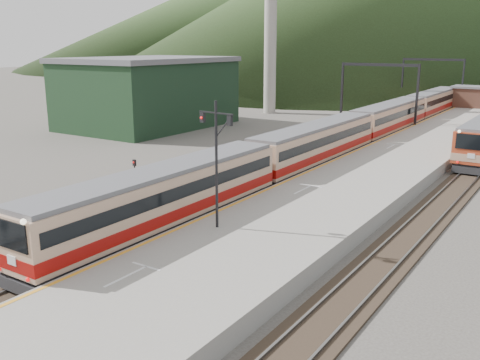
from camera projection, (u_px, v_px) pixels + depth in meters
The scene contains 13 objects.
track_main at pixel (351, 152), 51.68m from camera, with size 2.60×200.00×0.23m.
track_far at pixel (305, 147), 54.34m from camera, with size 2.60×200.00×0.23m.
track_second at pixel (479, 167), 45.57m from camera, with size 2.60×200.00×0.23m.
platform at pixel (403, 158), 46.98m from camera, with size 8.00×100.00×1.00m, color gray.
gantry_near at pixel (379, 84), 63.98m from camera, with size 9.55×0.25×8.00m.
gantry_far at pixel (432, 74), 84.23m from camera, with size 9.55×0.25×8.00m.
warehouse at pixel (148, 92), 67.12m from camera, with size 14.50×20.50×8.60m.
smokestack at pixel (271, 10), 77.48m from camera, with size 1.80×1.80×30.00m, color #9E998E.
hill_d at pixel (280, 8), 270.63m from camera, with size 200.00×200.00×55.00m, color #2D401C.
main_train at pixel (359, 131), 52.54m from camera, with size 2.78×76.35×3.40m.
signal_mast at pixel (216, 151), 26.80m from camera, with size 2.20×0.39×6.54m.
short_signal_b at pixel (299, 146), 47.01m from camera, with size 0.24×0.19×2.27m.
short_signal_c at pixel (135, 171), 38.02m from camera, with size 0.22×0.16×2.27m.
Camera 1 is at (18.80, -8.35, 10.27)m, focal length 40.00 mm.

